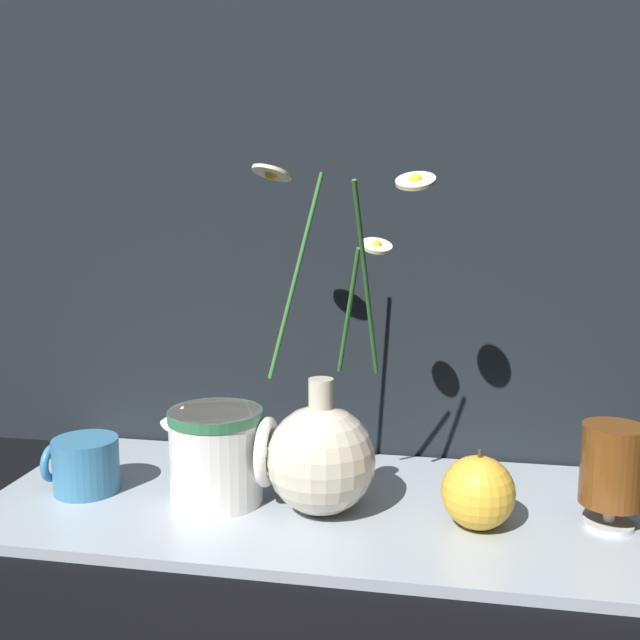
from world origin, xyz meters
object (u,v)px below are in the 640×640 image
tea_glass (612,468)px  vase_with_flowers (321,453)px  orange_fruit (478,492)px  yellow_mug (84,465)px  ceramic_pitcher (219,451)px

tea_glass → vase_with_flowers: bearing=-177.1°
tea_glass → orange_fruit: bearing=-169.6°
vase_with_flowers → yellow_mug: vase_with_flowers is taller
ceramic_pitcher → tea_glass: bearing=1.2°
vase_with_flowers → orange_fruit: bearing=-3.3°
vase_with_flowers → ceramic_pitcher: vase_with_flowers is taller
orange_fruit → yellow_mug: bearing=177.9°
yellow_mug → orange_fruit: 0.46m
tea_glass → orange_fruit: tea_glass is taller
ceramic_pitcher → tea_glass: 0.43m
yellow_mug → ceramic_pitcher: ceramic_pitcher is taller
vase_with_flowers → orange_fruit: vase_with_flowers is taller
yellow_mug → ceramic_pitcher: size_ratio=0.66×
vase_with_flowers → ceramic_pitcher: bearing=176.8°
tea_glass → orange_fruit: (-0.14, -0.03, -0.03)m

